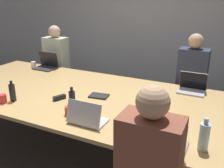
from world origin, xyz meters
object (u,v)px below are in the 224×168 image
person_far_left (57,67)px  stapler (59,98)px  laptop_near_right (164,141)px  person_far_right (191,84)px  cup_far_left (34,64)px  laptop_far_right (192,86)px  cup_near_midright (69,111)px  bottle_near_right (204,136)px  bottle_near_midright (72,100)px  laptop_far_left (47,64)px  bottle_near_left (12,92)px  cup_near_right (134,132)px  cup_near_left (3,99)px  laptop_near_midright (86,117)px

person_far_left → stapler: size_ratio=9.02×
laptop_near_right → person_far_right: (-0.08, 1.82, -0.14)m
cup_far_left → laptop_near_right: 2.91m
laptop_far_right → cup_near_midright: laptop_far_right is taller
laptop_near_right → bottle_near_right: (0.28, 0.13, 0.04)m
bottle_near_right → bottle_near_midright: bottle_near_right is taller
laptop_far_right → stapler: bearing=-145.2°
bottle_near_right → person_far_right: person_far_right is taller
laptop_near_right → person_far_right: size_ratio=0.25×
laptop_far_left → bottle_near_left: laptop_far_left is taller
person_far_left → laptop_far_right: person_far_left is taller
bottle_near_left → bottle_near_right: bearing=-1.4°
cup_near_midright → cup_near_right: bearing=-8.2°
cup_near_right → person_far_right: (0.19, 1.76, -0.11)m
cup_near_left → laptop_far_left: bearing=109.8°
laptop_far_left → laptop_near_right: same height
person_far_right → cup_near_left: size_ratio=13.81×
person_far_right → laptop_near_midright: 1.87m
cup_far_left → bottle_near_midright: bearing=-35.5°
person_far_left → cup_near_midright: 2.08m
laptop_near_midright → person_far_right: bearing=-111.4°
cup_far_left → bottle_near_left: bearing=-56.6°
laptop_far_right → bottle_near_midright: (-1.04, -1.09, 0.04)m
cup_near_right → bottle_near_right: (0.55, 0.07, 0.07)m
cup_near_left → laptop_near_right: bearing=-2.8°
cup_far_left → bottle_near_left: 1.42m
bottle_near_right → stapler: bearing=169.2°
laptop_near_right → laptop_near_midright: (-0.76, 0.09, -0.01)m
laptop_far_right → bottle_near_midright: size_ratio=1.29×
person_far_left → cup_near_midright: size_ratio=16.06×
person_far_right → stapler: bearing=-132.3°
laptop_far_left → person_far_left: size_ratio=0.25×
bottle_near_midright → bottle_near_right: bearing=-6.2°
person_far_right → cup_near_midright: bearing=-119.6°
cup_near_right → cup_near_left: (-1.58, 0.02, 0.01)m
cup_far_left → stapler: bearing=-36.9°
laptop_far_left → person_far_left: 0.37m
bottle_near_right → bottle_near_midright: size_ratio=1.07×
bottle_near_left → cup_near_midright: size_ratio=2.75×
cup_near_left → bottle_near_midright: bottle_near_midright is taller
cup_near_right → bottle_near_right: 0.56m
laptop_far_right → cup_near_left: size_ratio=3.27×
cup_far_left → person_far_right: person_far_right is taller
person_far_right → laptop_near_right: bearing=-87.4°
cup_far_left → laptop_near_right: size_ratio=0.26×
person_far_left → stapler: 1.67m
cup_near_right → cup_near_left: size_ratio=0.88×
cup_far_left → stapler: cup_far_left is taller
laptop_near_right → laptop_far_left: bearing=-31.1°
person_far_left → person_far_right: (2.30, 0.08, 0.00)m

